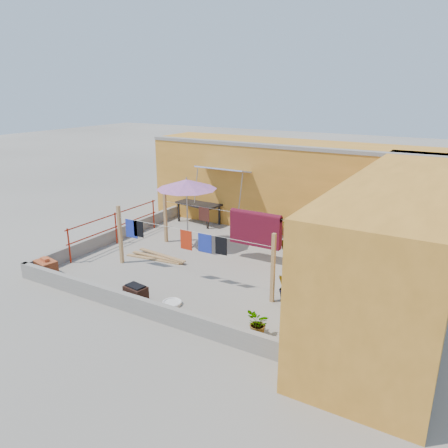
{
  "coord_description": "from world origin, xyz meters",
  "views": [
    {
      "loc": [
        6.44,
        -10.5,
        5.14
      ],
      "look_at": [
        0.12,
        0.3,
        1.19
      ],
      "focal_mm": 35.0,
      "sensor_mm": 36.0,
      "label": 1
    }
  ],
  "objects_px": {
    "white_basin": "(172,303)",
    "water_jug_b": "(315,274)",
    "patio_umbrella": "(187,185)",
    "brick_stack": "(46,268)",
    "brazier": "(136,295)",
    "green_hose": "(325,245)",
    "outdoor_table": "(199,205)",
    "water_jug_a": "(327,275)",
    "plant_back_a": "(277,227)"
  },
  "relations": [
    {
      "from": "white_basin",
      "to": "water_jug_a",
      "type": "bearing_deg",
      "value": 49.67
    },
    {
      "from": "white_basin",
      "to": "water_jug_b",
      "type": "xyz_separation_m",
      "value": [
        2.55,
        3.19,
        0.11
      ]
    },
    {
      "from": "brazier",
      "to": "patio_umbrella",
      "type": "bearing_deg",
      "value": 106.83
    },
    {
      "from": "patio_umbrella",
      "to": "brazier",
      "type": "xyz_separation_m",
      "value": [
        1.2,
        -3.97,
        -1.89
      ]
    },
    {
      "from": "water_jug_a",
      "to": "plant_back_a",
      "type": "distance_m",
      "value": 3.77
    },
    {
      "from": "brick_stack",
      "to": "outdoor_table",
      "type": "bearing_deg",
      "value": 81.39
    },
    {
      "from": "white_basin",
      "to": "water_jug_b",
      "type": "relative_size",
      "value": 1.4
    },
    {
      "from": "white_basin",
      "to": "patio_umbrella",
      "type": "bearing_deg",
      "value": 119.27
    },
    {
      "from": "green_hose",
      "to": "plant_back_a",
      "type": "distance_m",
      "value": 1.81
    },
    {
      "from": "patio_umbrella",
      "to": "brazier",
      "type": "relative_size",
      "value": 4.14
    },
    {
      "from": "white_basin",
      "to": "water_jug_a",
      "type": "xyz_separation_m",
      "value": [
        2.85,
        3.36,
        0.09
      ]
    },
    {
      "from": "patio_umbrella",
      "to": "brazier",
      "type": "bearing_deg",
      "value": -73.17
    },
    {
      "from": "white_basin",
      "to": "plant_back_a",
      "type": "height_order",
      "value": "plant_back_a"
    },
    {
      "from": "brick_stack",
      "to": "water_jug_a",
      "type": "distance_m",
      "value": 7.94
    },
    {
      "from": "patio_umbrella",
      "to": "green_hose",
      "type": "bearing_deg",
      "value": 31.66
    },
    {
      "from": "brazier",
      "to": "water_jug_b",
      "type": "bearing_deg",
      "value": 47.08
    },
    {
      "from": "brick_stack",
      "to": "plant_back_a",
      "type": "relative_size",
      "value": 0.91
    },
    {
      "from": "patio_umbrella",
      "to": "white_basin",
      "type": "relative_size",
      "value": 5.05
    },
    {
      "from": "outdoor_table",
      "to": "brazier",
      "type": "distance_m",
      "value": 6.84
    },
    {
      "from": "brick_stack",
      "to": "water_jug_a",
      "type": "relative_size",
      "value": 2.2
    },
    {
      "from": "patio_umbrella",
      "to": "plant_back_a",
      "type": "xyz_separation_m",
      "value": [
        2.17,
        2.43,
        -1.75
      ]
    },
    {
      "from": "outdoor_table",
      "to": "brazier",
      "type": "relative_size",
      "value": 3.07
    },
    {
      "from": "water_jug_b",
      "to": "green_hose",
      "type": "bearing_deg",
      "value": 102.05
    },
    {
      "from": "brazier",
      "to": "green_hose",
      "type": "relative_size",
      "value": 1.14
    },
    {
      "from": "brick_stack",
      "to": "plant_back_a",
      "type": "bearing_deg",
      "value": 56.03
    },
    {
      "from": "patio_umbrella",
      "to": "plant_back_a",
      "type": "height_order",
      "value": "patio_umbrella"
    },
    {
      "from": "patio_umbrella",
      "to": "brick_stack",
      "type": "height_order",
      "value": "patio_umbrella"
    },
    {
      "from": "patio_umbrella",
      "to": "brick_stack",
      "type": "distance_m",
      "value": 4.89
    },
    {
      "from": "water_jug_b",
      "to": "green_hose",
      "type": "relative_size",
      "value": 0.67
    },
    {
      "from": "patio_umbrella",
      "to": "water_jug_a",
      "type": "distance_m",
      "value": 5.25
    },
    {
      "from": "patio_umbrella",
      "to": "brazier",
      "type": "height_order",
      "value": "patio_umbrella"
    },
    {
      "from": "outdoor_table",
      "to": "plant_back_a",
      "type": "bearing_deg",
      "value": 0.0
    },
    {
      "from": "brazier",
      "to": "water_jug_b",
      "type": "height_order",
      "value": "brazier"
    },
    {
      "from": "white_basin",
      "to": "plant_back_a",
      "type": "relative_size",
      "value": 0.65
    },
    {
      "from": "brazier",
      "to": "green_hose",
      "type": "xyz_separation_m",
      "value": [
        2.75,
        6.4,
        -0.21
      ]
    },
    {
      "from": "water_jug_a",
      "to": "green_hose",
      "type": "distance_m",
      "value": 2.79
    },
    {
      "from": "patio_umbrella",
      "to": "green_hose",
      "type": "xyz_separation_m",
      "value": [
        3.95,
        2.43,
        -2.09
      ]
    },
    {
      "from": "outdoor_table",
      "to": "white_basin",
      "type": "distance_m",
      "value": 6.82
    },
    {
      "from": "green_hose",
      "to": "outdoor_table",
      "type": "bearing_deg",
      "value": -180.0
    },
    {
      "from": "brazier",
      "to": "water_jug_a",
      "type": "bearing_deg",
      "value": 45.88
    },
    {
      "from": "outdoor_table",
      "to": "water_jug_a",
      "type": "distance_m",
      "value": 6.6
    },
    {
      "from": "water_jug_b",
      "to": "brick_stack",
      "type": "bearing_deg",
      "value": -151.73
    },
    {
      "from": "outdoor_table",
      "to": "brick_stack",
      "type": "distance_m",
      "value": 6.49
    },
    {
      "from": "water_jug_a",
      "to": "green_hose",
      "type": "height_order",
      "value": "water_jug_a"
    },
    {
      "from": "outdoor_table",
      "to": "water_jug_b",
      "type": "bearing_deg",
      "value": -26.11
    },
    {
      "from": "white_basin",
      "to": "green_hose",
      "type": "xyz_separation_m",
      "value": [
        1.95,
        6.0,
        -0.01
      ]
    },
    {
      "from": "brazier",
      "to": "plant_back_a",
      "type": "distance_m",
      "value": 6.47
    },
    {
      "from": "patio_umbrella",
      "to": "outdoor_table",
      "type": "xyz_separation_m",
      "value": [
        -1.17,
        2.43,
        -1.39
      ]
    },
    {
      "from": "patio_umbrella",
      "to": "white_basin",
      "type": "bearing_deg",
      "value": -60.73
    },
    {
      "from": "brick_stack",
      "to": "water_jug_b",
      "type": "distance_m",
      "value": 7.59
    }
  ]
}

